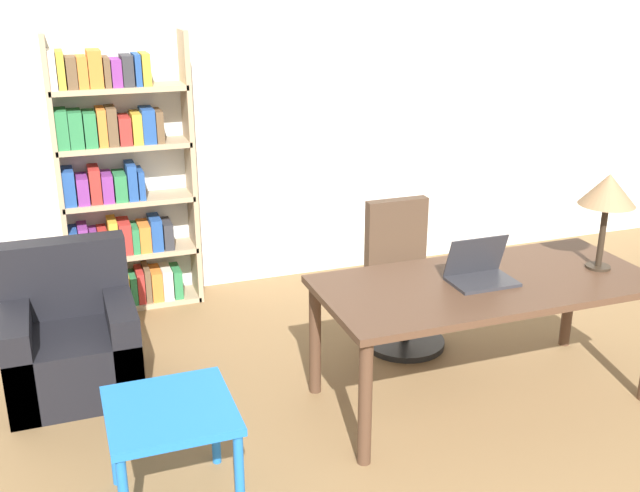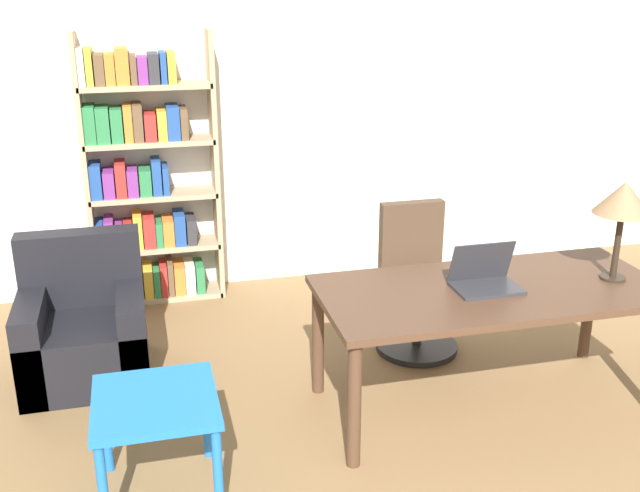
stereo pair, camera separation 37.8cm
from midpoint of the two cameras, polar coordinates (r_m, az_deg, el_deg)
The scene contains 8 objects.
wall_back at distance 5.80m, azimuth -5.58°, elevation 10.19°, with size 8.00×0.06×2.70m.
desk at distance 4.24m, azimuth 10.04°, elevation -3.70°, with size 1.89×0.86×0.73m.
laptop at distance 4.18m, azimuth 9.57°, elevation -2.02°, with size 0.36×0.24×0.25m.
table_lamp at distance 4.41m, azimuth 18.85°, elevation 3.89°, with size 0.31×0.31×0.56m.
office_chair at distance 4.92m, azimuth 4.10°, elevation -2.98°, with size 0.53×0.53×0.96m.
side_table_blue at distance 3.53m, azimuth -14.40°, elevation -13.00°, with size 0.56×0.57×0.52m.
armchair at distance 4.71m, azimuth -20.58°, elevation -7.06°, with size 0.73×0.68×0.86m.
bookshelf at distance 5.54m, azimuth -17.03°, elevation 4.22°, with size 0.95×0.28×1.98m.
Camera 1 is at (-1.60, -0.95, 2.32)m, focal length 42.00 mm.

